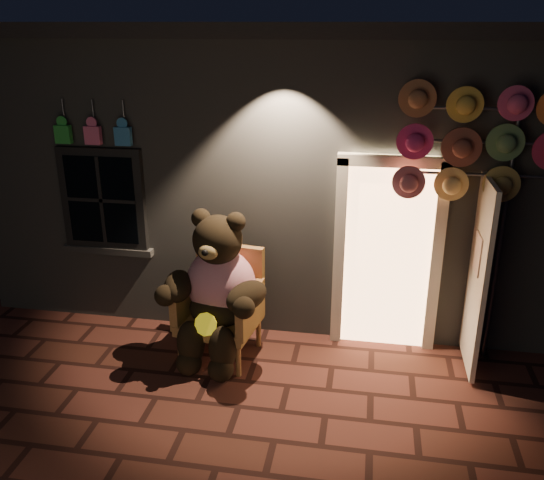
# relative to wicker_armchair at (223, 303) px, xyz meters

# --- Properties ---
(ground) EXTENTS (60.00, 60.00, 0.00)m
(ground) POSITION_rel_wicker_armchair_xyz_m (0.38, -0.96, -0.59)
(ground) COLOR #51261F
(ground) RESTS_ON ground
(shop_building) EXTENTS (7.30, 5.95, 3.51)m
(shop_building) POSITION_rel_wicker_armchair_xyz_m (0.39, 3.03, 1.14)
(shop_building) COLOR slate
(shop_building) RESTS_ON ground
(wicker_armchair) EXTENTS (0.91, 0.85, 1.19)m
(wicker_armchair) POSITION_rel_wicker_armchair_xyz_m (0.00, 0.00, 0.00)
(wicker_armchair) COLOR #A96C41
(wicker_armchair) RESTS_ON ground
(teddy_bear) EXTENTS (1.21, 1.01, 1.68)m
(teddy_bear) POSITION_rel_wicker_armchair_xyz_m (-0.01, -0.15, 0.23)
(teddy_bear) COLOR #AB1238
(teddy_bear) RESTS_ON ground
(hat_rack) EXTENTS (1.65, 0.22, 2.92)m
(hat_rack) POSITION_rel_wicker_armchair_xyz_m (2.48, 0.32, 1.77)
(hat_rack) COLOR #59595E
(hat_rack) RESTS_ON ground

